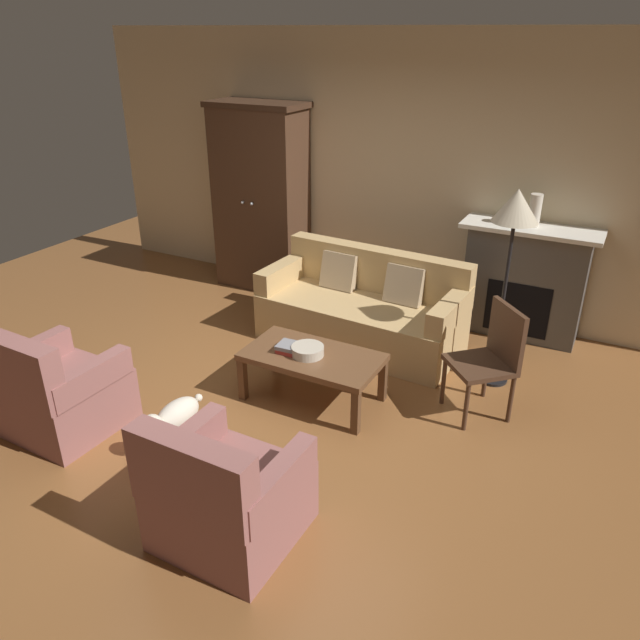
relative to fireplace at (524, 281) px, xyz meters
The scene contains 15 objects.
ground_plane 2.83m from the fireplace, 124.00° to the right, with size 9.60×9.60×0.00m, color brown.
back_wall 1.78m from the fireplace, behind, with size 7.20×0.10×2.80m, color beige.
fireplace is the anchor object (origin of this frame).
armoire 2.99m from the fireplace, behind, with size 1.06×0.57×2.08m.
couch 1.59m from the fireplace, 146.68° to the right, with size 1.96×0.95×0.86m.
coffee_table 2.37m from the fireplace, 121.58° to the right, with size 1.10×0.60×0.42m.
fruit_bowl 2.40m from the fireplace, 121.82° to the right, with size 0.26×0.26×0.08m, color beige.
book_stack 2.48m from the fireplace, 124.07° to the right, with size 0.25×0.19×0.07m.
mantel_vase_jade 0.69m from the fireplace, behind, with size 0.12×0.12×0.22m, color slate.
mantel_vase_cream 0.70m from the fireplace, 90.00° to the right, with size 0.11×0.11×0.30m, color beige.
armchair_near_left 4.25m from the fireplace, 129.82° to the right, with size 0.80×0.79×0.88m.
armchair_near_right 3.72m from the fireplace, 104.88° to the right, with size 0.79×0.78×0.88m.
side_chair_wooden 1.51m from the fireplace, 87.75° to the right, with size 0.62×0.62×0.90m.
floor_lamp 1.34m from the fireplace, 89.86° to the right, with size 0.36×0.36×1.68m.
dog 3.54m from the fireplace, 120.94° to the right, with size 0.22×0.57×0.39m.
Camera 1 is at (2.37, -3.45, 2.78)m, focal length 34.19 mm.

